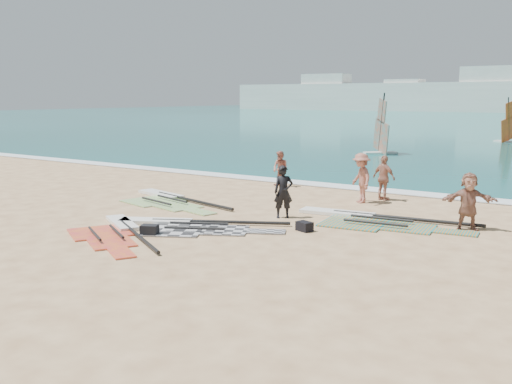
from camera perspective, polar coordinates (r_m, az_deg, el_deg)
The scene contains 15 objects.
ground at distance 16.88m, azimuth -9.39°, elevation -5.03°, with size 300.00×300.00×0.00m, color #DBB080.
surf_line at distance 27.00m, azimuth 8.63°, elevation 0.46°, with size 300.00×1.20×0.04m, color white.
rig_grey at distance 18.74m, azimuth -7.05°, elevation -3.36°, with size 5.72×3.81×0.20m.
rig_green at distance 23.53m, azimuth -8.88°, elevation -0.76°, with size 5.98×3.06×0.20m.
rig_orange at distance 19.88m, azimuth 11.09°, elevation -2.71°, with size 6.39×2.72×0.20m.
rig_red at distance 18.34m, azimuth -13.86°, elevation -3.85°, with size 4.76×3.85×0.20m.
gear_bag_near at distance 17.80m, azimuth -10.60°, elevation -3.77°, with size 0.51×0.37×0.33m, color black.
gear_bag_far at distance 18.12m, azimuth 4.87°, elevation -3.44°, with size 0.50×0.35×0.30m, color black.
person_wetsuit at distance 19.88m, azimuth 2.76°, elevation 0.02°, with size 0.67×0.44×1.84m, color black.
beachgoer_left at distance 26.85m, azimuth 2.46°, elevation 2.33°, with size 0.82×0.64×1.68m, color #AE6453.
beachgoer_mid at distance 23.07m, azimuth 10.46°, elevation 1.38°, with size 1.29×0.74×2.00m, color #A05C4A.
beachgoer_back at distance 23.83m, azimuth 12.68°, elevation 1.38°, with size 1.08×0.45×1.85m, color tan.
beachgoer_right at distance 19.29m, azimuth 20.49°, elevation -0.88°, with size 1.71×0.55×1.85m, color #9E6854.
windsurfer_left at distance 42.99m, azimuth 12.40°, elevation 5.45°, with size 2.31×2.28×4.51m.
windsurfer_centre at distance 57.67m, azimuth 23.88°, elevation 5.78°, with size 2.39×2.73×4.19m.
Camera 1 is at (11.19, -11.91, 4.21)m, focal length 40.00 mm.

